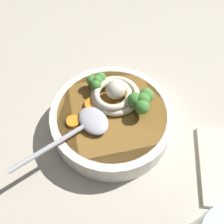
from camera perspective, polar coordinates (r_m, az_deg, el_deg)
The scene contains 8 objects.
table_slab at distance 51.67cm, azimuth 4.69°, elevation -1.30°, with size 138.11×138.11×3.39cm, color #BCB29E.
soup_bowl at distance 46.10cm, azimuth -0.00°, elevation -1.73°, with size 21.66×21.66×5.19cm.
noodle_pile at distance 44.79cm, azimuth 0.63°, elevation 4.10°, with size 9.69×9.50×3.89cm.
soup_spoon at distance 41.90cm, azimuth -5.74°, elevation -2.86°, with size 14.75×14.38×1.60cm.
broccoli_floret_front at distance 42.66cm, azimuth 6.64°, elevation 2.55°, with size 4.91×4.23×3.88cm.
broccoli_floret_left at distance 45.77cm, azimuth -3.51°, elevation 6.90°, with size 3.87×3.33×3.06cm.
carrot_slice_extra_b at distance 43.12cm, azimuth -8.67°, elevation -2.08°, with size 2.31×2.31×0.59cm, color orange.
carrot_slice_right at distance 44.53cm, azimuth -4.26°, elevation 1.64°, with size 2.90×2.90×0.76cm, color orange.
Camera 1 is at (27.88, 0.66, 45.19)cm, focal length 40.86 mm.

